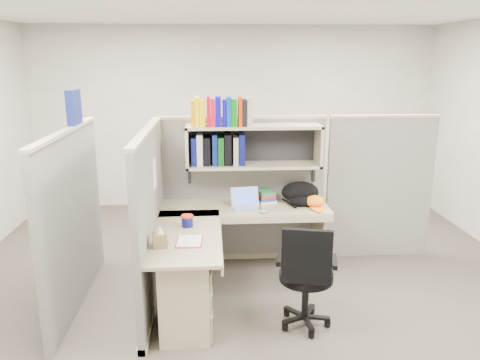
{
  "coord_description": "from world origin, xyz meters",
  "views": [
    {
      "loc": [
        -0.34,
        -4.07,
        2.23
      ],
      "look_at": [
        -0.07,
        0.25,
        1.1
      ],
      "focal_mm": 35.0,
      "sensor_mm": 36.0,
      "label": 1
    }
  ],
  "objects": [
    {
      "name": "ground",
      "position": [
        0.0,
        0.0,
        0.0
      ],
      "size": [
        6.0,
        6.0,
        0.0
      ],
      "primitive_type": "plane",
      "color": "#38332B",
      "rests_on": "ground"
    },
    {
      "name": "paper_cup",
      "position": [
        -0.0,
        0.74,
        0.78
      ],
      "size": [
        0.08,
        0.08,
        0.1
      ],
      "primitive_type": "cylinder",
      "rotation": [
        0.0,
        0.0,
        0.12
      ],
      "color": "silver",
      "rests_on": "desk"
    },
    {
      "name": "task_chair",
      "position": [
        0.43,
        -0.58,
        0.34
      ],
      "size": [
        0.53,
        0.49,
        0.95
      ],
      "color": "black",
      "rests_on": "ground"
    },
    {
      "name": "laptop",
      "position": [
        0.01,
        0.49,
        0.83
      ],
      "size": [
        0.32,
        0.32,
        0.21
      ],
      "primitive_type": null,
      "rotation": [
        0.0,
        0.0,
        0.13
      ],
      "color": "silver",
      "rests_on": "desk"
    },
    {
      "name": "backpack",
      "position": [
        0.6,
        0.6,
        0.85
      ],
      "size": [
        0.4,
        0.31,
        0.23
      ],
      "primitive_type": null,
      "rotation": [
        0.0,
        0.0,
        -0.01
      ],
      "color": "black",
      "rests_on": "desk"
    },
    {
      "name": "orange_cap",
      "position": [
        0.72,
        0.51,
        0.79
      ],
      "size": [
        0.22,
        0.26,
        0.12
      ],
      "primitive_type": null,
      "rotation": [
        0.0,
        0.0,
        0.06
      ],
      "color": "orange",
      "rests_on": "desk"
    },
    {
      "name": "loose_paper",
      "position": [
        -0.54,
        -0.36,
        0.73
      ],
      "size": [
        0.21,
        0.28,
        0.0
      ],
      "primitive_type": null,
      "rotation": [
        0.0,
        0.0,
        -0.04
      ],
      "color": "silver",
      "rests_on": "desk"
    },
    {
      "name": "desk",
      "position": [
        -0.41,
        -0.29,
        0.44
      ],
      "size": [
        1.74,
        1.75,
        0.73
      ],
      "color": "gray",
      "rests_on": "ground"
    },
    {
      "name": "cubicle",
      "position": [
        -0.37,
        0.45,
        0.91
      ],
      "size": [
        3.79,
        1.84,
        1.95
      ],
      "color": "slate",
      "rests_on": "ground"
    },
    {
      "name": "mouse",
      "position": [
        0.17,
        0.33,
        0.75
      ],
      "size": [
        0.09,
        0.07,
        0.03
      ],
      "primitive_type": "ellipsoid",
      "rotation": [
        0.0,
        0.0,
        0.18
      ],
      "color": "#7D99B2",
      "rests_on": "desk"
    },
    {
      "name": "tissue_box",
      "position": [
        -0.77,
        -0.47,
        0.82
      ],
      "size": [
        0.13,
        0.13,
        0.18
      ],
      "primitive_type": null,
      "rotation": [
        0.0,
        0.0,
        0.18
      ],
      "color": "#8E7750",
      "rests_on": "desk"
    },
    {
      "name": "book_stack",
      "position": [
        0.23,
        0.73,
        0.79
      ],
      "size": [
        0.23,
        0.28,
        0.12
      ],
      "primitive_type": null,
      "rotation": [
        0.0,
        0.0,
        0.25
      ],
      "color": "gray",
      "rests_on": "desk"
    },
    {
      "name": "snack_canister",
      "position": [
        -0.57,
        -0.01,
        0.79
      ],
      "size": [
        0.11,
        0.11,
        0.11
      ],
      "color": "#100F58",
      "rests_on": "desk"
    },
    {
      "name": "room_shell",
      "position": [
        0.0,
        0.0,
        1.62
      ],
      "size": [
        6.0,
        6.0,
        6.0
      ],
      "color": "#A7A296",
      "rests_on": "ground"
    }
  ]
}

